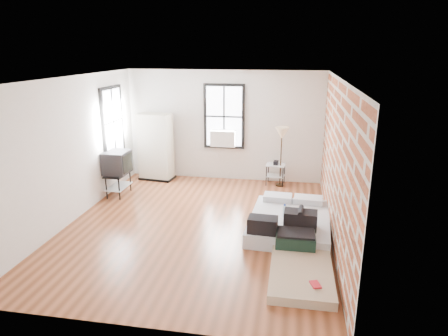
% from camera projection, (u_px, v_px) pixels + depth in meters
% --- Properties ---
extents(ground, '(6.00, 6.00, 0.00)m').
position_uv_depth(ground, '(198.00, 225.00, 7.75)').
color(ground, brown).
rests_on(ground, ground).
extents(room_shell, '(5.02, 6.02, 2.80)m').
position_uv_depth(room_shell, '(213.00, 134.00, 7.55)').
color(room_shell, silver).
rests_on(room_shell, ground).
extents(mattress_main, '(1.56, 2.05, 0.63)m').
position_uv_depth(mattress_main, '(289.00, 221.00, 7.52)').
color(mattress_main, silver).
rests_on(mattress_main, ground).
extents(mattress_bare, '(0.93, 1.76, 0.38)m').
position_uv_depth(mattress_bare, '(300.00, 261.00, 6.21)').
color(mattress_bare, tan).
rests_on(mattress_bare, ground).
extents(wardrobe, '(0.92, 0.60, 1.72)m').
position_uv_depth(wardrobe, '(156.00, 147.00, 10.29)').
color(wardrobe, black).
rests_on(wardrobe, ground).
extents(side_table, '(0.50, 0.42, 0.62)m').
position_uv_depth(side_table, '(276.00, 169.00, 9.97)').
color(side_table, black).
rests_on(side_table, ground).
extents(floor_lamp, '(0.32, 0.32, 1.48)m').
position_uv_depth(floor_lamp, '(282.00, 136.00, 9.64)').
color(floor_lamp, black).
rests_on(floor_lamp, ground).
extents(tv_stand, '(0.53, 0.75, 1.05)m').
position_uv_depth(tv_stand, '(117.00, 164.00, 9.16)').
color(tv_stand, black).
rests_on(tv_stand, ground).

